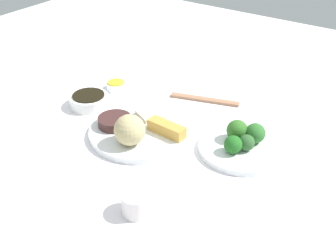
# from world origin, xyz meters

# --- Properties ---
(tabletop) EXTENTS (2.20, 2.20, 0.02)m
(tabletop) POSITION_xyz_m (0.00, 0.00, 0.01)
(tabletop) COLOR white
(tabletop) RESTS_ON ground
(main_plate) EXTENTS (0.26, 0.26, 0.02)m
(main_plate) POSITION_xyz_m (-0.01, -0.02, 0.03)
(main_plate) COLOR white
(main_plate) RESTS_ON tabletop
(rice_scoop) EXTENTS (0.08, 0.08, 0.08)m
(rice_scoop) POSITION_xyz_m (-0.03, 0.04, 0.07)
(rice_scoop) COLOR tan
(rice_scoop) RESTS_ON main_plate
(spring_roll) EXTENTS (0.10, 0.04, 0.03)m
(spring_roll) POSITION_xyz_m (-0.08, -0.04, 0.05)
(spring_roll) COLOR gold
(spring_roll) RESTS_ON main_plate
(crab_rangoon_wonton) EXTENTS (0.09, 0.08, 0.01)m
(crab_rangoon_wonton) POSITION_xyz_m (0.01, -0.09, 0.04)
(crab_rangoon_wonton) COLOR beige
(crab_rangoon_wonton) RESTS_ON main_plate
(stir_fry_heap) EXTENTS (0.09, 0.09, 0.02)m
(stir_fry_heap) POSITION_xyz_m (0.05, -0.00, 0.05)
(stir_fry_heap) COLOR #402523
(stir_fry_heap) RESTS_ON main_plate
(broccoli_plate) EXTENTS (0.21, 0.21, 0.01)m
(broccoli_plate) POSITION_xyz_m (-0.26, -0.10, 0.03)
(broccoli_plate) COLOR white
(broccoli_plate) RESTS_ON tabletop
(broccoli_floret_0) EXTENTS (0.04, 0.04, 0.04)m
(broccoli_floret_0) POSITION_xyz_m (-0.25, -0.07, 0.06)
(broccoli_floret_0) COLOR #1F641E
(broccoli_floret_0) RESTS_ON broccoli_plate
(broccoli_floret_1) EXTENTS (0.05, 0.05, 0.05)m
(broccoli_floret_1) POSITION_xyz_m (-0.23, -0.12, 0.06)
(broccoli_floret_1) COLOR #326B25
(broccoli_floret_1) RESTS_ON broccoli_plate
(broccoli_floret_2) EXTENTS (0.04, 0.04, 0.04)m
(broccoli_floret_2) POSITION_xyz_m (-0.27, -0.10, 0.05)
(broccoli_floret_2) COLOR #2C592A
(broccoli_floret_2) RESTS_ON broccoli_plate
(broccoli_floret_3) EXTENTS (0.05, 0.05, 0.05)m
(broccoli_floret_3) POSITION_xyz_m (-0.27, -0.14, 0.06)
(broccoli_floret_3) COLOR #2C6A2A
(broccoli_floret_3) RESTS_ON broccoli_plate
(soy_sauce_bowl) EXTENTS (0.11, 0.11, 0.03)m
(soy_sauce_bowl) POSITION_xyz_m (0.20, -0.06, 0.04)
(soy_sauce_bowl) COLOR white
(soy_sauce_bowl) RESTS_ON tabletop
(soy_sauce_bowl_liquid) EXTENTS (0.09, 0.09, 0.00)m
(soy_sauce_bowl_liquid) POSITION_xyz_m (0.20, -0.06, 0.05)
(soy_sauce_bowl_liquid) COLOR black
(soy_sauce_bowl_liquid) RESTS_ON soy_sauce_bowl
(sauce_ramekin_hot_mustard) EXTENTS (0.06, 0.06, 0.02)m
(sauce_ramekin_hot_mustard) POSITION_xyz_m (0.21, -0.18, 0.03)
(sauce_ramekin_hot_mustard) COLOR white
(sauce_ramekin_hot_mustard) RESTS_ON tabletop
(sauce_ramekin_hot_mustard_liquid) EXTENTS (0.05, 0.05, 0.00)m
(sauce_ramekin_hot_mustard_liquid) POSITION_xyz_m (0.21, -0.18, 0.04)
(sauce_ramekin_hot_mustard_liquid) COLOR yellow
(sauce_ramekin_hot_mustard_liquid) RESTS_ON sauce_ramekin_hot_mustard
(teacup) EXTENTS (0.06, 0.06, 0.05)m
(teacup) POSITION_xyz_m (-0.18, 0.21, 0.04)
(teacup) COLOR silver
(teacup) RESTS_ON tabletop
(chopsticks_pair) EXTENTS (0.20, 0.08, 0.01)m
(chopsticks_pair) POSITION_xyz_m (-0.05, -0.27, 0.02)
(chopsticks_pair) COLOR #A17253
(chopsticks_pair) RESTS_ON tabletop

